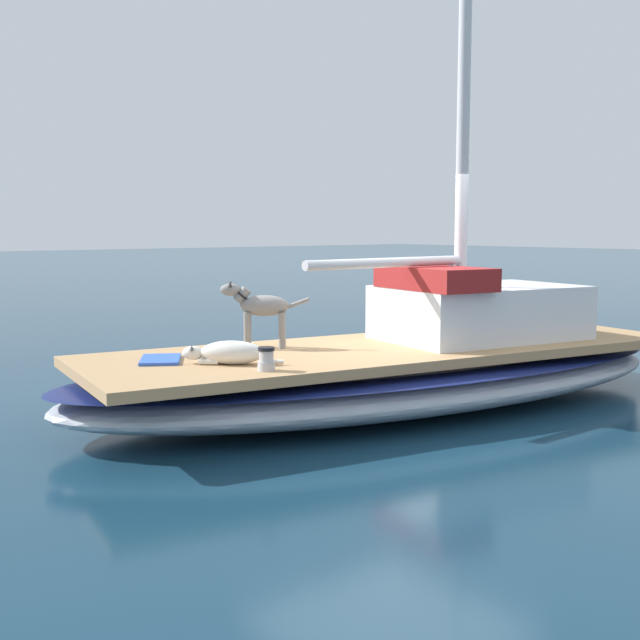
% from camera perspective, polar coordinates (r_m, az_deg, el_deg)
% --- Properties ---
extents(ground_plane, '(120.00, 120.00, 0.00)m').
position_cam_1_polar(ground_plane, '(8.78, 5.09, -6.09)').
color(ground_plane, '#143347').
extents(sailboat_main, '(3.77, 7.57, 0.66)m').
position_cam_1_polar(sailboat_main, '(8.71, 5.11, -3.94)').
color(sailboat_main, '#B2B7C1').
rests_on(sailboat_main, ground).
extents(cabin_house, '(1.77, 2.44, 0.84)m').
position_cam_1_polar(cabin_house, '(9.27, 10.94, 0.79)').
color(cabin_house, silver).
rests_on(cabin_house, sailboat_main).
extents(dog_grey, '(0.65, 0.78, 0.70)m').
position_cam_1_polar(dog_grey, '(8.45, -4.24, 0.86)').
color(dog_grey, gray).
rests_on(dog_grey, sailboat_main).
extents(dog_white, '(0.73, 0.74, 0.22)m').
position_cam_1_polar(dog_white, '(7.50, -6.50, -2.32)').
color(dog_white, silver).
rests_on(dog_white, sailboat_main).
extents(deck_winch, '(0.16, 0.16, 0.21)m').
position_cam_1_polar(deck_winch, '(7.13, -3.81, -2.82)').
color(deck_winch, '#B7B7BC').
rests_on(deck_winch, sailboat_main).
extents(deck_towel, '(0.67, 0.60, 0.03)m').
position_cam_1_polar(deck_towel, '(7.78, -11.21, -2.76)').
color(deck_towel, blue).
rests_on(deck_towel, sailboat_main).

